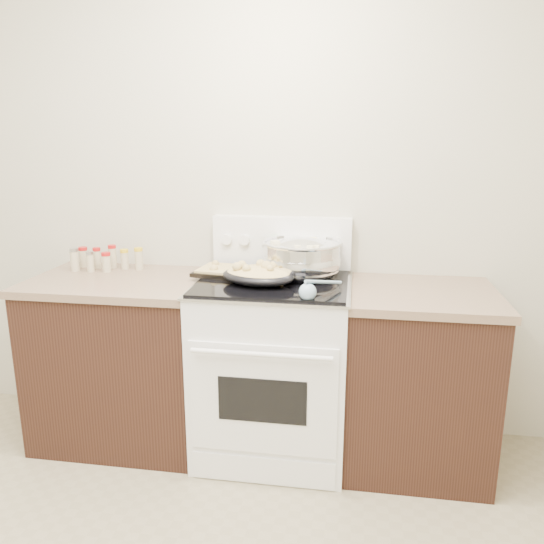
# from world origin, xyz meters

# --- Properties ---
(room_shell) EXTENTS (4.10, 3.60, 2.75)m
(room_shell) POSITION_xyz_m (0.00, 0.00, 1.70)
(room_shell) COLOR beige
(room_shell) RESTS_ON ground
(counter_left) EXTENTS (0.93, 0.67, 0.92)m
(counter_left) POSITION_xyz_m (-0.48, 1.43, 0.46)
(counter_left) COLOR black
(counter_left) RESTS_ON ground
(counter_right) EXTENTS (0.73, 0.67, 0.92)m
(counter_right) POSITION_xyz_m (1.08, 1.43, 0.46)
(counter_right) COLOR black
(counter_right) RESTS_ON ground
(kitchen_range) EXTENTS (0.78, 0.73, 1.22)m
(kitchen_range) POSITION_xyz_m (0.35, 1.42, 0.49)
(kitchen_range) COLOR white
(kitchen_range) RESTS_ON ground
(mixing_bowl) EXTENTS (0.42, 0.42, 0.24)m
(mixing_bowl) POSITION_xyz_m (0.48, 1.53, 1.04)
(mixing_bowl) COLOR silver
(mixing_bowl) RESTS_ON kitchen_range
(roasting_pan) EXTENTS (0.42, 0.34, 0.11)m
(roasting_pan) POSITION_xyz_m (0.29, 1.34, 0.99)
(roasting_pan) COLOR black
(roasting_pan) RESTS_ON kitchen_range
(baking_sheet) EXTENTS (0.38, 0.29, 0.06)m
(baking_sheet) POSITION_xyz_m (0.11, 1.51, 0.96)
(baking_sheet) COLOR black
(baking_sheet) RESTS_ON kitchen_range
(wooden_spoon) EXTENTS (0.17, 0.25, 0.04)m
(wooden_spoon) POSITION_xyz_m (0.29, 1.40, 0.95)
(wooden_spoon) COLOR #A18249
(wooden_spoon) RESTS_ON kitchen_range
(blue_ladle) EXTENTS (0.19, 0.24, 0.10)m
(blue_ladle) POSITION_xyz_m (0.56, 1.15, 0.98)
(blue_ladle) COLOR #7EA1BC
(blue_ladle) RESTS_ON kitchen_range
(spice_jars) EXTENTS (0.39, 0.15, 0.13)m
(spice_jars) POSITION_xyz_m (-0.65, 1.60, 0.98)
(spice_jars) COLOR #BFB28C
(spice_jars) RESTS_ON counter_left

